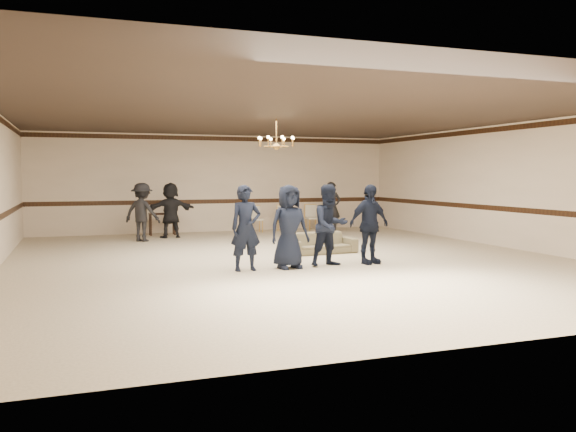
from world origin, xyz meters
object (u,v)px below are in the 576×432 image
at_px(settee, 320,243).
at_px(banquet_chair_left, 256,219).
at_px(boy_c, 330,225).
at_px(banquet_chair_right, 313,218).
at_px(console_table, 162,224).
at_px(boy_a, 246,228).
at_px(adult_left, 142,212).
at_px(boy_d, 369,224).
at_px(boy_b, 289,227).
at_px(chandelier, 276,133).
at_px(banquet_chair_mid, 285,218).
at_px(adult_mid, 171,210).
at_px(adult_right, 332,208).

xyz_separation_m(settee, banquet_chair_left, (0.02, 5.47, 0.18)).
bearing_deg(boy_c, banquet_chair_right, 61.51).
bearing_deg(console_table, banquet_chair_right, -2.35).
bearing_deg(boy_a, adult_left, 100.39).
xyz_separation_m(boy_d, banquet_chair_right, (1.70, 7.35, -0.41)).
relative_size(adult_left, console_table, 2.01).
bearing_deg(boy_b, banquet_chair_right, 58.82).
xyz_separation_m(boy_c, console_table, (-2.40, 7.55, -0.50)).
bearing_deg(adult_left, chandelier, 161.85).
bearing_deg(boy_c, banquet_chair_mid, 68.70).
height_order(boy_a, settee, boy_a).
height_order(boy_c, adult_left, boy_c).
distance_m(boy_c, banquet_chair_mid, 7.54).
distance_m(chandelier, boy_a, 3.28).
xyz_separation_m(boy_c, settee, (0.58, 1.88, -0.59)).
relative_size(boy_c, boy_d, 1.00).
bearing_deg(boy_b, adult_mid, 95.93).
relative_size(chandelier, console_table, 1.14).
relative_size(adult_mid, adult_right, 1.00).
bearing_deg(boy_c, chandelier, 92.26).
bearing_deg(settee, boy_a, -146.31).
distance_m(settee, adult_left, 5.56).
distance_m(boy_d, adult_right, 6.54).
xyz_separation_m(banquet_chair_mid, console_table, (-4.00, 0.20, -0.09)).
relative_size(boy_b, adult_right, 1.02).
bearing_deg(console_table, boy_d, -66.48).
bearing_deg(banquet_chair_left, banquet_chair_mid, -5.68).
xyz_separation_m(settee, banquet_chair_mid, (1.02, 5.47, 0.18)).
xyz_separation_m(boy_a, boy_b, (0.90, 0.00, 0.00)).
height_order(boy_a, adult_left, boy_a).
bearing_deg(boy_c, settee, 63.78).
bearing_deg(adult_left, boy_d, 160.28).
bearing_deg(boy_d, banquet_chair_mid, 72.81).
distance_m(chandelier, adult_left, 5.09).
relative_size(adult_right, banquet_chair_mid, 1.90).
relative_size(chandelier, boy_b, 0.56).
bearing_deg(boy_a, adult_mid, 91.46).
bearing_deg(boy_a, boy_b, -2.56).
xyz_separation_m(chandelier, adult_right, (3.27, 4.07, -2.05)).
relative_size(boy_d, console_table, 2.05).
bearing_deg(banquet_chair_right, adult_left, -160.59).
relative_size(boy_d, banquet_chair_left, 1.94).
xyz_separation_m(boy_b, banquet_chair_right, (3.50, 7.35, -0.41)).
bearing_deg(boy_d, adult_mid, 103.76).
xyz_separation_m(banquet_chair_left, console_table, (-3.00, 0.20, -0.09)).
height_order(settee, banquet_chair_right, banquet_chair_right).
distance_m(banquet_chair_mid, banquet_chair_right, 1.00).
xyz_separation_m(chandelier, boy_b, (-0.47, -2.18, -2.03)).
relative_size(banquet_chair_left, banquet_chair_right, 1.00).
bearing_deg(banquet_chair_left, boy_d, -93.37).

